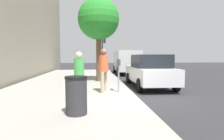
{
  "coord_description": "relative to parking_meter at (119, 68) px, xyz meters",
  "views": [
    {
      "loc": [
        -7.19,
        1.6,
        1.68
      ],
      "look_at": [
        1.12,
        0.83,
        1.06
      ],
      "focal_mm": 29.5,
      "sensor_mm": 36.0,
      "label": 1
    }
  ],
  "objects": [
    {
      "name": "traffic_signal",
      "position": [
        9.76,
        0.2,
        1.41
      ],
      "size": [
        0.24,
        0.44,
        3.6
      ],
      "color": "black",
      "rests_on": "sidewalk_slab"
    },
    {
      "name": "pedestrian_bystander",
      "position": [
        -0.91,
        1.59,
        -0.02
      ],
      "size": [
        0.49,
        0.37,
        1.71
      ],
      "rotation": [
        0.0,
        0.0,
        -1.15
      ],
      "color": "tan",
      "rests_on": "sidewalk_slab"
    },
    {
      "name": "pedestrian_at_meter",
      "position": [
        0.05,
        0.64,
        0.09
      ],
      "size": [
        0.53,
        0.4,
        1.86
      ],
      "rotation": [
        0.0,
        0.0,
        -1.9
      ],
      "color": "tan",
      "rests_on": "sidewalk_slab"
    },
    {
      "name": "parking_meter",
      "position": [
        0.0,
        0.0,
        0.0
      ],
      "size": [
        0.36,
        0.12,
        1.41
      ],
      "color": "gray",
      "rests_on": "sidewalk_slab"
    },
    {
      "name": "street_tree",
      "position": [
        3.6,
        0.77,
        2.73
      ],
      "size": [
        2.51,
        2.51,
        5.05
      ],
      "color": "brown",
      "rests_on": "sidewalk_slab"
    },
    {
      "name": "parked_van_far",
      "position": [
        9.56,
        -1.95,
        0.09
      ],
      "size": [
        5.23,
        2.19,
        2.18
      ],
      "color": "silver",
      "rests_on": "ground_plane"
    },
    {
      "name": "ground_plane",
      "position": [
        -0.57,
        -0.6,
        -1.17
      ],
      "size": [
        80.0,
        80.0,
        0.0
      ],
      "primitive_type": "plane",
      "color": "#2B2B2D",
      "rests_on": "ground"
    },
    {
      "name": "trash_bin",
      "position": [
        -2.91,
        1.5,
        -0.51
      ],
      "size": [
        0.59,
        0.59,
        1.01
      ],
      "color": "#2D2D33",
      "rests_on": "sidewalk_slab"
    },
    {
      "name": "sidewalk_slab",
      "position": [
        -0.57,
        2.4,
        -1.09
      ],
      "size": [
        28.0,
        6.0,
        0.15
      ],
      "primitive_type": "cube",
      "color": "gray",
      "rests_on": "ground_plane"
    },
    {
      "name": "parked_sedan_near",
      "position": [
        1.96,
        -1.95,
        -0.27
      ],
      "size": [
        4.41,
        1.99,
        1.77
      ],
      "color": "silver",
      "rests_on": "ground_plane"
    }
  ]
}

